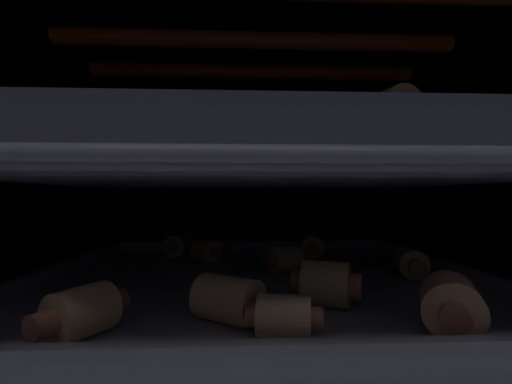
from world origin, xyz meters
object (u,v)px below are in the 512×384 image
object	(u,v)px
pig_in_blanket_upper_6	(326,131)
pig_in_blanket_upper_9	(193,165)
pig_in_blanket_lower_8	(284,317)
pig_in_blanket_upper_10	(127,159)
pig_in_blanket_upper_2	(394,154)
pig_in_blanket_upper_1	(189,138)
pig_in_blanket_lower_4	(412,263)
oven_rack_lower	(257,293)
pig_in_blanket_lower_3	(82,312)
pig_in_blanket_lower_6	(180,245)
pig_in_blanket_lower_7	(451,304)
baking_tray_lower	(257,283)
pig_in_blanket_upper_4	(127,152)
pig_in_blanket_lower_0	(326,284)
pig_in_blanket_upper_3	(119,132)
pig_in_blanket_upper_0	(181,154)
pig_in_blanket_lower_2	(284,259)
baking_tray_upper	(257,169)
heating_element	(257,40)
pig_in_blanket_upper_11	(177,150)
pig_in_blanket_upper_7	(379,118)
pig_in_blanket_upper_8	(46,137)
pig_in_blanket_lower_10	(228,299)
pig_in_blanket_upper_5	(21,120)
pig_in_blanket_lower_5	(207,250)
pig_in_blanket_lower_9	(311,246)

from	to	relation	value
pig_in_blanket_upper_6	pig_in_blanket_upper_9	distance (cm)	25.77
pig_in_blanket_lower_8	pig_in_blanket_upper_10	world-z (taller)	pig_in_blanket_upper_10
pig_in_blanket_upper_2	pig_in_blanket_upper_10	xyz separation A→B (cm)	(-31.95, 6.93, 0.07)
pig_in_blanket_upper_1	pig_in_blanket_upper_10	size ratio (longest dim) A/B	0.72
pig_in_blanket_lower_4	pig_in_blanket_upper_2	distance (cm)	12.00
oven_rack_lower	pig_in_blanket_lower_3	size ratio (longest dim) A/B	8.41
pig_in_blanket_lower_4	pig_in_blanket_lower_6	size ratio (longest dim) A/B	0.76
pig_in_blanket_lower_3	pig_in_blanket_lower_7	xyz separation A→B (cm)	(21.95, -0.18, 0.20)
baking_tray_lower	pig_in_blanket_upper_4	world-z (taller)	pig_in_blanket_upper_4
pig_in_blanket_lower_0	pig_in_blanket_upper_3	bearing A→B (deg)	178.43
pig_in_blanket_lower_6	pig_in_blanket_upper_0	world-z (taller)	pig_in_blanket_upper_0
pig_in_blanket_lower_2	baking_tray_upper	bearing A→B (deg)	-141.63
heating_element	baking_tray_lower	size ratio (longest dim) A/B	0.98
oven_rack_lower	pig_in_blanket_upper_11	xyz separation A→B (cm)	(-7.67, -1.38, 14.12)
pig_in_blanket_lower_7	pig_in_blanket_upper_4	xyz separation A→B (cm)	(-24.74, 15.62, 11.18)
pig_in_blanket_upper_3	pig_in_blanket_upper_9	size ratio (longest dim) A/B	0.99
pig_in_blanket_upper_3	pig_in_blanket_upper_7	distance (cm)	18.21
pig_in_blanket_upper_8	pig_in_blanket_upper_10	distance (cm)	16.18
pig_in_blanket_lower_10	pig_in_blanket_upper_8	world-z (taller)	pig_in_blanket_upper_8
pig_in_blanket_upper_11	oven_rack_lower	bearing A→B (deg)	10.18
baking_tray_lower	pig_in_blanket_lower_10	size ratio (longest dim) A/B	7.57
pig_in_blanket_lower_7	pig_in_blanket_upper_10	xyz separation A→B (cm)	(-27.50, 23.51, 11.35)
pig_in_blanket_lower_0	pig_in_blanket_lower_6	size ratio (longest dim) A/B	0.85
baking_tray_lower	pig_in_blanket_lower_7	xyz separation A→B (cm)	(11.15, -13.44, 2.16)
pig_in_blanket_lower_3	baking_tray_upper	xyz separation A→B (cm)	(10.80, 13.26, 9.52)
pig_in_blanket_upper_10	pig_in_blanket_upper_5	bearing A→B (deg)	-85.49
pig_in_blanket_lower_4	baking_tray_upper	bearing A→B (deg)	179.12
oven_rack_lower	pig_in_blanket_upper_10	world-z (taller)	pig_in_blanket_upper_10
pig_in_blanket_lower_10	pig_in_blanket_upper_9	distance (cm)	26.89
pig_in_blanket_upper_3	pig_in_blanket_upper_10	size ratio (longest dim) A/B	0.85
pig_in_blanket_upper_11	pig_in_blanket_upper_4	bearing A→B (deg)	149.04
baking_tray_upper	pig_in_blanket_upper_8	world-z (taller)	pig_in_blanket_upper_8
pig_in_blanket_upper_2	pig_in_blanket_upper_4	size ratio (longest dim) A/B	1.08
pig_in_blanket_upper_7	pig_in_blanket_lower_10	bearing A→B (deg)	161.85
pig_in_blanket_upper_2	pig_in_blanket_upper_8	world-z (taller)	same
pig_in_blanket_upper_1	pig_in_blanket_upper_5	bearing A→B (deg)	-145.98
oven_rack_lower	pig_in_blanket_lower_10	xyz separation A→B (cm)	(-2.37, -11.29, 2.93)
pig_in_blanket_upper_1	pig_in_blanket_upper_6	bearing A→B (deg)	-16.74
pig_in_blanket_lower_5	pig_in_blanket_upper_6	size ratio (longest dim) A/B	0.95
pig_in_blanket_lower_5	pig_in_blanket_upper_0	xyz separation A→B (cm)	(-2.25, -5.27, 11.57)
baking_tray_lower	pig_in_blanket_upper_7	size ratio (longest dim) A/B	6.89
oven_rack_lower	pig_in_blanket_lower_8	bearing A→B (deg)	-86.10
baking_tray_lower	pig_in_blanket_upper_5	world-z (taller)	pig_in_blanket_upper_5
pig_in_blanket_lower_0	pig_in_blanket_upper_8	xyz separation A→B (cm)	(-21.94, 2.36, 11.29)
pig_in_blanket_lower_8	pig_in_blanket_upper_7	world-z (taller)	pig_in_blanket_upper_7
pig_in_blanket_lower_9	pig_in_blanket_lower_2	bearing A→B (deg)	-118.55
pig_in_blanket_lower_0	pig_in_blanket_lower_8	distance (cm)	6.68
pig_in_blanket_lower_4	pig_in_blanket_upper_0	size ratio (longest dim) A/B	0.87
pig_in_blanket_lower_5	pig_in_blanket_upper_2	world-z (taller)	pig_in_blanket_upper_2
pig_in_blanket_lower_5	pig_in_blanket_lower_2	bearing A→B (deg)	-35.90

